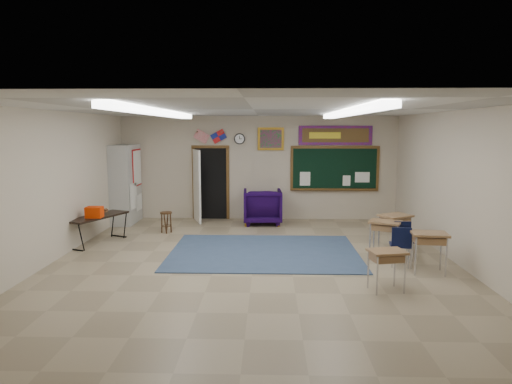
{
  "coord_description": "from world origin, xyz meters",
  "views": [
    {
      "loc": [
        0.3,
        -8.74,
        2.63
      ],
      "look_at": [
        0.01,
        1.5,
        1.21
      ],
      "focal_mm": 32.0,
      "sensor_mm": 36.0,
      "label": 1
    }
  ],
  "objects_px": {
    "folding_table": "(98,228)",
    "wooden_stool": "(166,222)",
    "student_desk_front_left": "(385,237)",
    "student_desk_front_right": "(395,230)",
    "wingback_armchair": "(262,206)"
  },
  "relations": [
    {
      "from": "student_desk_front_right",
      "to": "folding_table",
      "type": "distance_m",
      "value": 6.73
    },
    {
      "from": "student_desk_front_right",
      "to": "wooden_stool",
      "type": "relative_size",
      "value": 1.5
    },
    {
      "from": "wooden_stool",
      "to": "student_desk_front_left",
      "type": "bearing_deg",
      "value": -21.89
    },
    {
      "from": "wingback_armchair",
      "to": "wooden_stool",
      "type": "bearing_deg",
      "value": 23.75
    },
    {
      "from": "student_desk_front_right",
      "to": "folding_table",
      "type": "bearing_deg",
      "value": 146.46
    },
    {
      "from": "student_desk_front_left",
      "to": "folding_table",
      "type": "bearing_deg",
      "value": -163.19
    },
    {
      "from": "wooden_stool",
      "to": "wingback_armchair",
      "type": "bearing_deg",
      "value": 26.31
    },
    {
      "from": "student_desk_front_left",
      "to": "wingback_armchair",
      "type": "bearing_deg",
      "value": 153.46
    },
    {
      "from": "folding_table",
      "to": "wooden_stool",
      "type": "xyz_separation_m",
      "value": [
        1.33,
        1.14,
        -0.08
      ]
    },
    {
      "from": "student_desk_front_left",
      "to": "folding_table",
      "type": "distance_m",
      "value": 6.43
    },
    {
      "from": "student_desk_front_right",
      "to": "wooden_stool",
      "type": "bearing_deg",
      "value": 134.0
    },
    {
      "from": "student_desk_front_right",
      "to": "student_desk_front_left",
      "type": "bearing_deg",
      "value": -153.71
    },
    {
      "from": "folding_table",
      "to": "wingback_armchair",
      "type": "bearing_deg",
      "value": 54.88
    },
    {
      "from": "folding_table",
      "to": "wooden_stool",
      "type": "relative_size",
      "value": 3.1
    },
    {
      "from": "folding_table",
      "to": "wooden_stool",
      "type": "bearing_deg",
      "value": 63.52
    }
  ]
}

